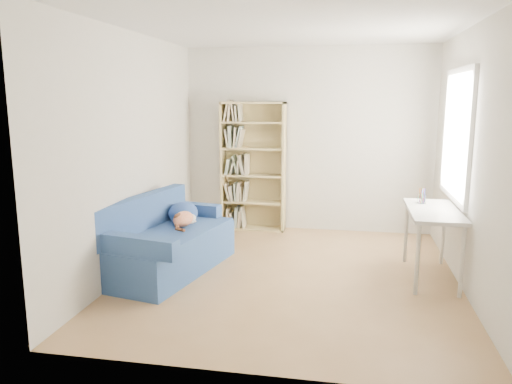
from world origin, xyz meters
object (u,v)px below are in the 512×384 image
at_px(desk, 433,217).
at_px(pen_cup, 422,197).
at_px(bookshelf, 253,172).
at_px(sofa, 167,242).

height_order(desk, pen_cup, pen_cup).
height_order(bookshelf, desk, bookshelf).
bearing_deg(pen_cup, sofa, -168.17).
height_order(sofa, pen_cup, pen_cup).
xyz_separation_m(sofa, bookshelf, (0.61, 1.91, 0.53)).
height_order(sofa, bookshelf, bookshelf).
bearing_deg(pen_cup, desk, -74.71).
bearing_deg(desk, sofa, -174.47).
bearing_deg(sofa, desk, 17.32).
relative_size(sofa, desk, 1.67).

